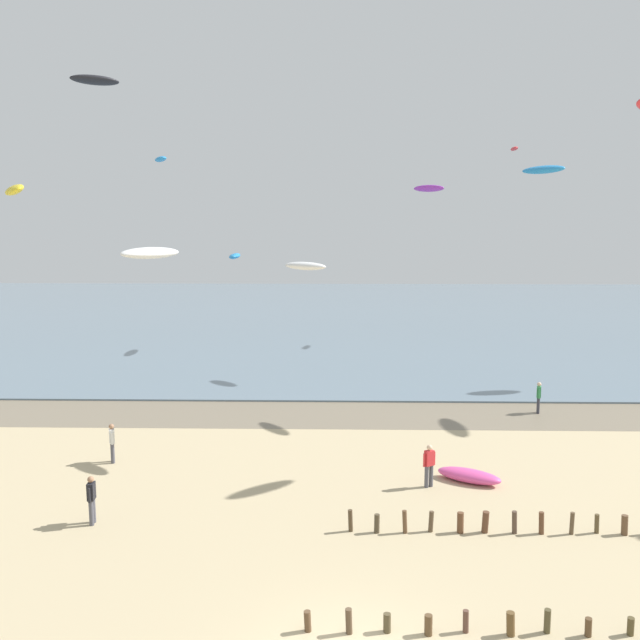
{
  "coord_description": "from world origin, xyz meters",
  "views": [
    {
      "loc": [
        -0.5,
        -14.25,
        10.36
      ],
      "look_at": [
        -1.03,
        10.26,
        6.66
      ],
      "focal_mm": 37.43,
      "sensor_mm": 36.0,
      "label": 1
    }
  ],
  "objects_px": {
    "kite_aloft_3": "(543,170)",
    "kite_aloft_6": "(95,80)",
    "kite_aloft_8": "(161,159)",
    "kite_aloft_1": "(305,266)",
    "kite_aloft_0": "(150,253)",
    "person_mid_beach": "(112,442)",
    "person_nearest_camera": "(429,464)",
    "grounded_kite": "(469,476)",
    "kite_aloft_7": "(235,256)",
    "kite_aloft_12": "(14,190)",
    "kite_aloft_5": "(514,149)",
    "person_left_flank": "(92,498)",
    "person_by_waterline": "(539,397)",
    "kite_aloft_4": "(429,188)"
  },
  "relations": [
    {
      "from": "kite_aloft_12",
      "to": "grounded_kite",
      "type": "bearing_deg",
      "value": 40.91
    },
    {
      "from": "person_mid_beach",
      "to": "kite_aloft_0",
      "type": "relative_size",
      "value": 0.52
    },
    {
      "from": "kite_aloft_4",
      "to": "kite_aloft_7",
      "type": "distance_m",
      "value": 16.97
    },
    {
      "from": "kite_aloft_3",
      "to": "kite_aloft_5",
      "type": "relative_size",
      "value": 1.41
    },
    {
      "from": "kite_aloft_8",
      "to": "kite_aloft_5",
      "type": "bearing_deg",
      "value": 88.67
    },
    {
      "from": "kite_aloft_4",
      "to": "kite_aloft_5",
      "type": "relative_size",
      "value": 1.26
    },
    {
      "from": "person_mid_beach",
      "to": "kite_aloft_5",
      "type": "distance_m",
      "value": 41.78
    },
    {
      "from": "person_by_waterline",
      "to": "kite_aloft_12",
      "type": "height_order",
      "value": "kite_aloft_12"
    },
    {
      "from": "kite_aloft_1",
      "to": "kite_aloft_0",
      "type": "bearing_deg",
      "value": -165.29
    },
    {
      "from": "kite_aloft_5",
      "to": "kite_aloft_7",
      "type": "distance_m",
      "value": 24.96
    },
    {
      "from": "kite_aloft_4",
      "to": "kite_aloft_5",
      "type": "bearing_deg",
      "value": -82.2
    },
    {
      "from": "kite_aloft_1",
      "to": "kite_aloft_3",
      "type": "height_order",
      "value": "kite_aloft_3"
    },
    {
      "from": "person_nearest_camera",
      "to": "kite_aloft_7",
      "type": "bearing_deg",
      "value": 112.74
    },
    {
      "from": "person_nearest_camera",
      "to": "kite_aloft_1",
      "type": "xyz_separation_m",
      "value": [
        -4.98,
        3.9,
        7.45
      ]
    },
    {
      "from": "person_nearest_camera",
      "to": "grounded_kite",
      "type": "bearing_deg",
      "value": 17.88
    },
    {
      "from": "kite_aloft_3",
      "to": "kite_aloft_8",
      "type": "xyz_separation_m",
      "value": [
        -22.68,
        10.59,
        1.5
      ]
    },
    {
      "from": "kite_aloft_3",
      "to": "person_mid_beach",
      "type": "bearing_deg",
      "value": -104.61
    },
    {
      "from": "kite_aloft_4",
      "to": "kite_aloft_7",
      "type": "xyz_separation_m",
      "value": [
        -13.99,
        8.28,
        -4.86
      ]
    },
    {
      "from": "person_left_flank",
      "to": "kite_aloft_12",
      "type": "bearing_deg",
      "value": 124.22
    },
    {
      "from": "kite_aloft_1",
      "to": "kite_aloft_5",
      "type": "height_order",
      "value": "kite_aloft_5"
    },
    {
      "from": "kite_aloft_0",
      "to": "kite_aloft_12",
      "type": "xyz_separation_m",
      "value": [
        -6.04,
        -0.67,
        2.93
      ]
    },
    {
      "from": "kite_aloft_8",
      "to": "grounded_kite",
      "type": "bearing_deg",
      "value": 15.67
    },
    {
      "from": "grounded_kite",
      "to": "person_left_flank",
      "type": "bearing_deg",
      "value": -135.62
    },
    {
      "from": "person_by_waterline",
      "to": "kite_aloft_12",
      "type": "xyz_separation_m",
      "value": [
        -25.86,
        -4.06,
        10.8
      ]
    },
    {
      "from": "person_by_waterline",
      "to": "kite_aloft_1",
      "type": "xyz_separation_m",
      "value": [
        -12.3,
        -6.32,
        7.45
      ]
    },
    {
      "from": "person_left_flank",
      "to": "kite_aloft_0",
      "type": "distance_m",
      "value": 12.95
    },
    {
      "from": "person_left_flank",
      "to": "kite_aloft_3",
      "type": "distance_m",
      "value": 26.65
    },
    {
      "from": "kite_aloft_3",
      "to": "kite_aloft_5",
      "type": "distance_m",
      "value": 22.48
    },
    {
      "from": "person_nearest_camera",
      "to": "kite_aloft_0",
      "type": "relative_size",
      "value": 0.52
    },
    {
      "from": "kite_aloft_0",
      "to": "kite_aloft_4",
      "type": "height_order",
      "value": "kite_aloft_4"
    },
    {
      "from": "grounded_kite",
      "to": "kite_aloft_6",
      "type": "height_order",
      "value": "kite_aloft_6"
    },
    {
      "from": "kite_aloft_4",
      "to": "kite_aloft_12",
      "type": "bearing_deg",
      "value": 73.9
    },
    {
      "from": "kite_aloft_7",
      "to": "kite_aloft_6",
      "type": "bearing_deg",
      "value": 114.25
    },
    {
      "from": "grounded_kite",
      "to": "kite_aloft_8",
      "type": "xyz_separation_m",
      "value": [
        -17.25,
        20.75,
        14.17
      ]
    },
    {
      "from": "person_left_flank",
      "to": "kite_aloft_0",
      "type": "relative_size",
      "value": 0.52
    },
    {
      "from": "grounded_kite",
      "to": "kite_aloft_7",
      "type": "distance_m",
      "value": 31.01
    },
    {
      "from": "person_mid_beach",
      "to": "person_nearest_camera",
      "type": "bearing_deg",
      "value": -10.22
    },
    {
      "from": "kite_aloft_0",
      "to": "kite_aloft_7",
      "type": "relative_size",
      "value": 1.23
    },
    {
      "from": "person_mid_beach",
      "to": "person_by_waterline",
      "type": "relative_size",
      "value": 1.0
    },
    {
      "from": "kite_aloft_3",
      "to": "kite_aloft_6",
      "type": "xyz_separation_m",
      "value": [
        -27.58,
        12.42,
        7.05
      ]
    },
    {
      "from": "kite_aloft_3",
      "to": "kite_aloft_6",
      "type": "distance_m",
      "value": 31.05
    },
    {
      "from": "kite_aloft_5",
      "to": "kite_aloft_12",
      "type": "height_order",
      "value": "kite_aloft_5"
    },
    {
      "from": "kite_aloft_0",
      "to": "kite_aloft_3",
      "type": "bearing_deg",
      "value": -41.54
    },
    {
      "from": "kite_aloft_0",
      "to": "kite_aloft_7",
      "type": "distance_m",
      "value": 20.86
    },
    {
      "from": "kite_aloft_0",
      "to": "kite_aloft_7",
      "type": "height_order",
      "value": "kite_aloft_0"
    },
    {
      "from": "person_mid_beach",
      "to": "kite_aloft_12",
      "type": "distance_m",
      "value": 12.6
    },
    {
      "from": "kite_aloft_4",
      "to": "kite_aloft_7",
      "type": "relative_size",
      "value": 0.86
    },
    {
      "from": "person_by_waterline",
      "to": "kite_aloft_12",
      "type": "relative_size",
      "value": 0.67
    },
    {
      "from": "grounded_kite",
      "to": "kite_aloft_3",
      "type": "bearing_deg",
      "value": 89.95
    },
    {
      "from": "kite_aloft_0",
      "to": "person_mid_beach",
      "type": "bearing_deg",
      "value": -152.19
    }
  ]
}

